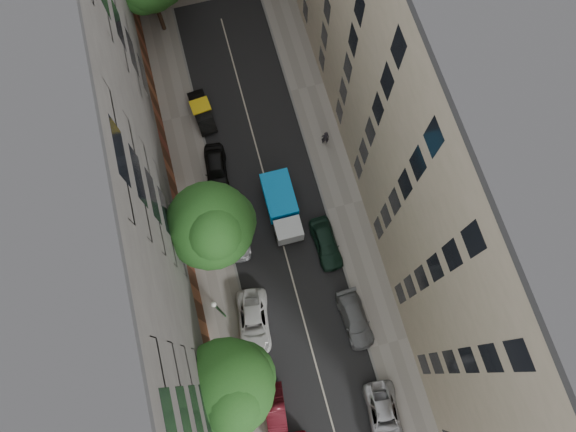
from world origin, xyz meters
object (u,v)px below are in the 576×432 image
object	(u,v)px
car_right_1	(355,320)
lamp_post	(218,309)
pedestrian	(325,138)
car_right_0	(384,417)
tarp_truck	(282,207)
tree_near	(228,389)
car_left_3	(237,233)
car_left_1	(276,412)
tree_mid	(212,228)
car_left_4	(216,169)
car_left_5	(202,112)
car_left_2	(254,322)
car_right_2	(326,243)

from	to	relation	value
car_right_1	lamp_post	world-z (taller)	lamp_post
car_right_1	pedestrian	size ratio (longest dim) A/B	2.51
car_right_0	lamp_post	world-z (taller)	lamp_post
tarp_truck	tree_near	distance (m)	14.19
car_left_3	tree_near	bearing A→B (deg)	-97.10
car_left_1	car_left_3	bearing A→B (deg)	94.84
tree_near	tree_mid	distance (m)	10.11
tree_near	tree_mid	bearing A→B (deg)	82.46
car_left_4	car_left_5	distance (m)	5.29
tarp_truck	tree_mid	world-z (taller)	tree_mid
car_left_1	tree_near	world-z (taller)	tree_near
car_left_4	lamp_post	world-z (taller)	lamp_post
car_left_2	car_right_2	distance (m)	8.00
car_right_2	car_left_4	bearing A→B (deg)	127.92
car_left_3	car_right_0	size ratio (longest dim) A/B	0.93
car_left_4	tree_mid	size ratio (longest dim) A/B	0.45
tarp_truck	car_left_3	xyz separation A→B (m)	(-3.83, -0.94, -0.72)
car_left_2	car_right_1	size ratio (longest dim) A/B	1.11
lamp_post	pedestrian	size ratio (longest dim) A/B	3.69
car_left_3	tree_mid	xyz separation A→B (m)	(-1.29, -0.91, 5.77)
tarp_truck	car_left_1	xyz separation A→B (m)	(-4.20, -14.14, -0.72)
car_left_1	lamp_post	size ratio (longest dim) A/B	0.60
car_right_1	pedestrian	xyz separation A→B (m)	(1.92, 14.42, 0.39)
car_left_3	car_right_0	bearing A→B (deg)	-59.85
tarp_truck	car_left_1	distance (m)	14.77
car_right_0	pedestrian	world-z (taller)	pedestrian
tree_mid	car_left_2	bearing A→B (deg)	-81.19
car_right_1	pedestrian	bearing A→B (deg)	79.84
car_left_5	pedestrian	bearing A→B (deg)	-34.95
tarp_truck	lamp_post	world-z (taller)	lamp_post
tarp_truck	car_right_1	xyz separation A→B (m)	(3.00, -9.54, -0.73)
car_left_1	tarp_truck	bearing A→B (deg)	79.90
tree_near	car_right_0	bearing A→B (deg)	-25.70
car_left_5	tree_mid	world-z (taller)	tree_mid
car_left_1	car_right_0	world-z (taller)	car_right_0
car_left_5	lamp_post	world-z (taller)	lamp_post
tarp_truck	car_left_5	bearing A→B (deg)	113.29
car_left_3	car_right_2	xyz separation A→B (m)	(6.38, -2.56, 0.08)
car_left_1	tree_near	bearing A→B (deg)	140.91
car_left_1	car_left_2	xyz separation A→B (m)	(0.00, 6.33, 0.03)
car_left_5	tree_near	bearing A→B (deg)	-101.75
tree_near	lamp_post	size ratio (longest dim) A/B	1.35
car_right_0	lamp_post	distance (m)	13.68
pedestrian	car_right_2	bearing A→B (deg)	86.40
car_left_1	car_left_2	world-z (taller)	car_left_2
car_left_1	car_left_5	bearing A→B (deg)	96.44
car_left_1	lamp_post	world-z (taller)	lamp_post
car_left_4	tree_near	size ratio (longest dim) A/B	0.49
car_left_5	car_right_2	world-z (taller)	car_right_2
pedestrian	car_left_5	bearing A→B (deg)	-16.88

